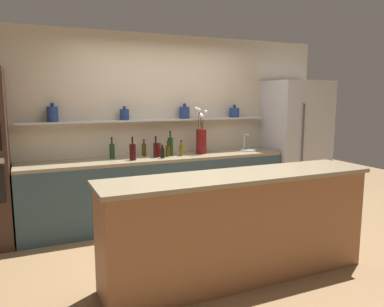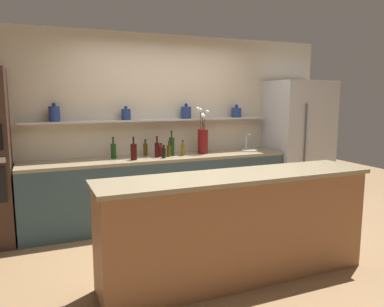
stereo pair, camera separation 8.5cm
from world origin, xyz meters
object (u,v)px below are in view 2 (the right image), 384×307
object	(u,v)px
flower_vase	(203,138)
bottle_oil_5	(183,149)
bottle_wine_3	(157,149)
bottle_oil_7	(169,150)
bottle_wine_2	(134,151)
refrigerator	(298,144)
bottle_wine_0	(172,146)
sink_fixture	(249,149)
bottle_wine_4	(113,151)
bottle_sauce_8	(164,152)
bottle_oil_6	(145,149)
bottle_sauce_1	(161,151)

from	to	relation	value
flower_vase	bottle_oil_5	bearing A→B (deg)	-167.88
bottle_wine_3	bottle_oil_7	bearing A→B (deg)	2.03
bottle_wine_2	bottle_wine_3	size ratio (longest dim) A/B	1.04
refrigerator	bottle_wine_0	bearing A→B (deg)	178.03
flower_vase	bottle_oil_5	xyz separation A→B (m)	(-0.34, -0.07, -0.13)
sink_fixture	bottle_wine_0	bearing A→B (deg)	178.93
flower_vase	bottle_wine_4	distance (m)	1.28
refrigerator	bottle_sauce_8	bearing A→B (deg)	-177.92
flower_vase	bottle_oil_6	size ratio (longest dim) A/B	2.92
bottle_wine_4	bottle_sauce_8	distance (m)	0.66
bottle_wine_2	bottle_sauce_8	size ratio (longest dim) A/B	1.67
bottle_wine_3	bottle_oil_5	distance (m)	0.37
bottle_oil_6	bottle_oil_7	bearing A→B (deg)	-34.47
flower_vase	bottle_wine_2	xyz separation A→B (m)	(-1.06, -0.16, -0.11)
bottle_oil_5	bottle_oil_7	world-z (taller)	bottle_oil_5
bottle_wine_2	bottle_wine_4	distance (m)	0.31
bottle_oil_6	bottle_wine_2	bearing A→B (deg)	-129.69
bottle_wine_4	bottle_wine_3	bearing A→B (deg)	-13.16
refrigerator	bottle_wine_0	size ratio (longest dim) A/B	5.70
sink_fixture	bottle_oil_5	world-z (taller)	sink_fixture
bottle_sauce_1	bottle_sauce_8	xyz separation A→B (m)	(-0.01, -0.14, -0.00)
flower_vase	bottle_wine_4	bearing A→B (deg)	177.38
bottle_wine_4	bottle_oil_6	xyz separation A→B (m)	(0.46, 0.07, -0.01)
flower_vase	bottle_wine_0	size ratio (longest dim) A/B	1.93
flower_vase	bottle_wine_4	world-z (taller)	flower_vase
bottle_oil_7	sink_fixture	bearing A→B (deg)	1.38
bottle_oil_5	refrigerator	bearing A→B (deg)	-0.37
bottle_wine_3	bottle_sauce_8	size ratio (longest dim) A/B	1.60
bottle_oil_6	flower_vase	bearing A→B (deg)	-8.71
bottle_oil_5	bottle_oil_7	bearing A→B (deg)	178.51
bottle_wine_3	bottle_oil_7	world-z (taller)	bottle_wine_3
bottle_wine_0	bottle_wine_4	bearing A→B (deg)	174.90
bottle_sauce_1	sink_fixture	bearing A→B (deg)	-0.19
bottle_sauce_1	bottle_wine_4	xyz separation A→B (m)	(-0.63, 0.09, 0.03)
bottle_wine_2	bottle_oil_7	distance (m)	0.53
refrigerator	flower_vase	xyz separation A→B (m)	(-1.63, 0.09, 0.15)
bottle_wine_2	bottle_wine_0	bearing A→B (deg)	14.38
bottle_wine_4	bottle_oil_5	xyz separation A→B (m)	(0.94, -0.13, -0.02)
refrigerator	bottle_oil_6	bearing A→B (deg)	175.08
sink_fixture	bottle_sauce_1	bearing A→B (deg)	179.81
bottle_oil_6	sink_fixture	bearing A→B (deg)	-5.83
bottle_wine_3	flower_vase	bearing A→B (deg)	5.89
bottle_wine_4	bottle_sauce_8	size ratio (longest dim) A/B	1.59
bottle_wine_4	flower_vase	bearing A→B (deg)	-2.62
flower_vase	bottle_oil_6	world-z (taller)	flower_vase
bottle_sauce_1	bottle_oil_7	world-z (taller)	bottle_oil_7
flower_vase	bottle_sauce_1	distance (m)	0.66
flower_vase	bottle_wine_3	bearing A→B (deg)	-174.11
bottle_wine_0	bottle_wine_3	distance (m)	0.24
flower_vase	sink_fixture	xyz separation A→B (m)	(0.76, -0.04, -0.19)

